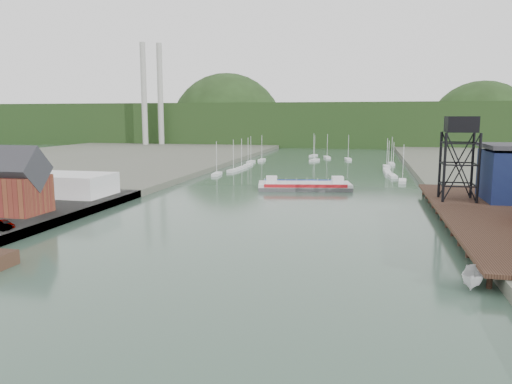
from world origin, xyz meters
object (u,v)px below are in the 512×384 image
at_px(motorboat, 473,278).
at_px(car_west_a, 5,224).
at_px(harbor_building, 9,187).
at_px(lift_tower, 461,130).
at_px(chain_ferry, 304,186).

bearing_deg(motorboat, car_west_a, -170.84).
xyz_separation_m(harbor_building, motorboat, (71.27, -18.35, -5.01)).
bearing_deg(lift_tower, motorboat, -97.04).
xyz_separation_m(chain_ferry, motorboat, (26.57, -68.52, 0.13)).
bearing_deg(harbor_building, chain_ferry, 48.30).
relative_size(lift_tower, car_west_a, 4.31).
bearing_deg(motorboat, harbor_building, -178.04).
bearing_deg(chain_ferry, lift_tower, -45.30).
relative_size(harbor_building, motorboat, 2.20).
height_order(lift_tower, car_west_a, lift_tower).
relative_size(chain_ferry, car_west_a, 6.52).
height_order(harbor_building, car_west_a, harbor_building).
bearing_deg(harbor_building, motorboat, -14.44).
bearing_deg(car_west_a, lift_tower, -40.77).
height_order(harbor_building, chain_ferry, harbor_building).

